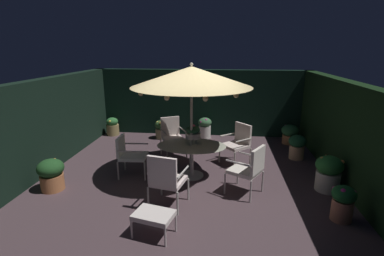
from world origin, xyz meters
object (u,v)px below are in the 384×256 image
patio_dining_table (192,151)px  potted_plant_back_left (205,127)px  centerpiece_planter (193,133)px  ottoman_footrest (154,216)px  patio_chair_southeast (129,153)px  potted_plant_right_far (297,146)px  potted_plant_left_near (113,126)px  potted_plant_left_far (51,174)px  patio_chair_east (172,134)px  potted_plant_back_center (290,134)px  patio_chair_northeast (238,141)px  potted_plant_back_right (343,202)px  patio_umbrella (191,77)px  potted_plant_right_near (162,129)px  patio_chair_north (250,167)px  potted_plant_front_corner (329,172)px  patio_chair_south (166,178)px

patio_dining_table → potted_plant_back_left: 2.94m
centerpiece_planter → ottoman_footrest: 2.44m
patio_chair_southeast → potted_plant_right_far: size_ratio=1.43×
potted_plant_left_near → potted_plant_left_far: size_ratio=0.90×
patio_chair_east → potted_plant_back_center: (3.38, 1.37, -0.28)m
patio_chair_southeast → centerpiece_planter: bearing=8.2°
patio_chair_northeast → potted_plant_back_center: size_ratio=1.71×
patio_chair_southeast → potted_plant_back_right: (4.12, -1.38, -0.19)m
potted_plant_back_right → potted_plant_left_far: bearing=174.7°
patio_umbrella → potted_plant_left_far: bearing=-161.1°
potted_plant_right_near → potted_plant_left_near: potted_plant_right_near is taller
patio_chair_north → centerpiece_planter: bearing=144.8°
patio_dining_table → patio_chair_southeast: patio_chair_southeast is taller
patio_dining_table → potted_plant_front_corner: patio_dining_table is taller
potted_plant_back_right → potted_plant_left_near: bearing=142.4°
potted_plant_back_left → potted_plant_back_right: 5.11m
centerpiece_planter → potted_plant_left_near: centerpiece_planter is taller
patio_chair_northeast → potted_plant_right_far: 1.63m
patio_dining_table → potted_plant_back_left: size_ratio=2.30×
patio_chair_north → potted_plant_left_far: size_ratio=1.54×
patio_chair_northeast → potted_plant_back_center: patio_chair_northeast is taller
ottoman_footrest → potted_plant_front_corner: 3.68m
patio_umbrella → patio_chair_east: 2.18m
patio_umbrella → patio_chair_southeast: 2.22m
centerpiece_planter → patio_chair_south: bearing=-102.1°
patio_chair_north → potted_plant_left_far: patio_chair_north is taller
ottoman_footrest → potted_plant_left_near: potted_plant_left_near is taller
patio_chair_southeast → potted_plant_right_near: patio_chair_southeast is taller
patio_chair_northeast → patio_chair_east: patio_chair_east is taller
potted_plant_right_near → potted_plant_back_center: (3.98, -0.11, -0.00)m
potted_plant_back_left → patio_chair_southeast: bearing=-116.7°
potted_plant_back_right → patio_umbrella: bearing=151.7°
potted_plant_back_center → potted_plant_back_left: (-2.61, 0.30, 0.04)m
patio_chair_northeast → potted_plant_right_near: 2.98m
patio_dining_table → patio_chair_north: size_ratio=1.52×
centerpiece_planter → ottoman_footrest: bearing=-98.9°
potted_plant_right_near → potted_plant_left_far: (-1.51, -3.69, 0.03)m
potted_plant_back_center → potted_plant_back_left: bearing=173.4°
potted_plant_left_far → potted_plant_back_left: bearing=53.4°
ottoman_footrest → potted_plant_front_corner: bearing=29.9°
patio_chair_south → patio_chair_east: bearing=97.7°
patio_umbrella → centerpiece_planter: size_ratio=5.80×
patio_dining_table → potted_plant_back_right: patio_dining_table is taller
ottoman_footrest → potted_plant_right_near: potted_plant_right_near is taller
potted_plant_front_corner → potted_plant_right_far: 1.75m
patio_dining_table → potted_plant_back_right: bearing=-28.3°
ottoman_footrest → potted_plant_front_corner: (3.18, 1.83, 0.06)m
patio_umbrella → patio_chair_east: patio_umbrella is taller
patio_umbrella → potted_plant_left_far: (-2.78, -0.95, -1.90)m
patio_chair_east → patio_chair_north: bearing=-46.5°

